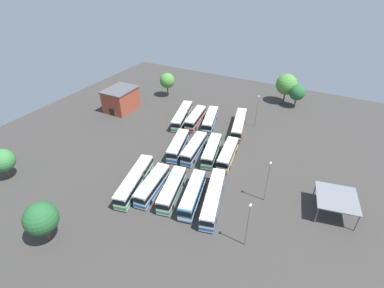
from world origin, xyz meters
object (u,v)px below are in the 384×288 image
Objects in this scene: bus_row1_slot3 at (212,150)px; tree_south_edge at (167,81)px; lamp_post_far_corner at (267,180)px; tree_northeast at (41,218)px; bus_row2_slot4 at (213,197)px; bus_row1_slot4 at (228,154)px; tree_north_edge at (297,93)px; bus_row2_slot1 at (152,185)px; depot_building at (121,99)px; bus_row0_slot1 at (195,118)px; bus_row1_slot2 at (194,148)px; bus_row0_slot2 at (210,120)px; bus_row2_slot2 at (172,189)px; maintenance_shelter at (337,198)px; bus_row1_slot1 at (178,145)px; lamp_post_near_entrance at (257,110)px; bus_row0_slot0 at (182,115)px; bus_row0_slot4 at (239,124)px; lamp_post_by_building at (248,224)px; tree_east_edge at (286,84)px; tree_west_edge at (3,160)px; bus_row2_slot0 at (135,180)px; bus_row2_slot3 at (193,194)px.

bus_row1_slot3 is 1.44× the size of tree_south_edge.
lamp_post_far_corner is 38.51m from tree_northeast.
bus_row1_slot4 is at bearing -168.67° from bus_row2_slot4.
tree_north_edge is at bearing 162.25° from bus_row1_slot3.
depot_building reaches higher than bus_row2_slot1.
bus_row1_slot2 is (13.50, 6.59, 0.00)m from bus_row0_slot1.
bus_row2_slot2 is (29.22, 5.38, -0.00)m from bus_row0_slot2.
bus_row0_slot1 is 41.63m from maintenance_shelter.
bus_row1_slot1 is 1.56× the size of tree_north_edge.
bus_row1_slot4 is 1.21× the size of lamp_post_near_entrance.
bus_row0_slot0 is at bearing -85.12° from bus_row0_slot1.
bus_row1_slot1 is 32.90m from tree_northeast.
bus_row1_slot4 is at bearing 57.62° from bus_row0_slot0.
tree_south_edge is (-10.42, -28.90, 3.63)m from bus_row0_slot4.
lamp_post_by_building is at bearing 51.65° from bus_row1_slot1.
bus_row2_slot1 is 1.21× the size of lamp_post_near_entrance.
tree_east_edge reaches higher than bus_row1_slot3.
bus_row1_slot1 is 0.98× the size of bus_row2_slot2.
bus_row2_slot4 is 1.81× the size of tree_south_edge.
lamp_post_by_building is 58.54m from tree_east_edge.
lamp_post_far_corner reaches higher than tree_northeast.
bus_row1_slot4 is at bearing 38.43° from bus_row0_slot2.
lamp_post_by_building is 50.14m from tree_west_edge.
bus_row2_slot4 is at bearing 33.24° from bus_row0_slot1.
depot_building is at bearing 179.89° from tree_west_edge.
bus_row0_slot2 is (-1.11, 4.01, 0.00)m from bus_row0_slot1.
bus_row1_slot1 is 1.23× the size of lamp_post_near_entrance.
bus_row1_slot2 is at bearing -111.10° from lamp_post_far_corner.
bus_row0_slot2 is at bearing -170.00° from bus_row1_slot2.
lamp_post_far_corner is 1.13× the size of tree_south_edge.
bus_row2_slot2 is (14.61, 2.80, -0.00)m from bus_row1_slot2.
lamp_post_far_corner is at bearing 111.74° from bus_row2_slot1.
tree_east_edge is (-53.87, 9.12, 4.35)m from bus_row2_slot2.
tree_north_edge reaches higher than bus_row1_slot3.
bus_row2_slot0 is 8.01m from bus_row2_slot2.
bus_row0_slot1 is at bearing -115.92° from maintenance_shelter.
bus_row2_slot2 is 4.22m from bus_row2_slot3.
tree_northeast is (18.28, -12.66, 3.14)m from bus_row2_slot2.
depot_building is at bearing -24.31° from tree_south_edge.
lamp_post_near_entrance is (-5.16, 11.18, 3.15)m from bus_row0_slot2.
bus_row0_slot4 is at bearing 175.17° from bus_row1_slot3.
bus_row0_slot4 is 37.54m from lamp_post_by_building.
bus_row1_slot1 is at bearing -77.57° from bus_row1_slot3.
bus_row0_slot2 is 28.25m from depot_building.
tree_north_edge is (-24.50, 26.33, 2.94)m from bus_row0_slot0.
bus_row1_slot1 is 0.97× the size of bus_row1_slot3.
bus_row1_slot1 is at bearing -154.29° from bus_row2_slot2.
lamp_post_by_building reaches higher than maintenance_shelter.
bus_row0_slot4 is 1.29× the size of bus_row1_slot1.
bus_row1_slot3 is at bearing 50.39° from bus_row0_slot0.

